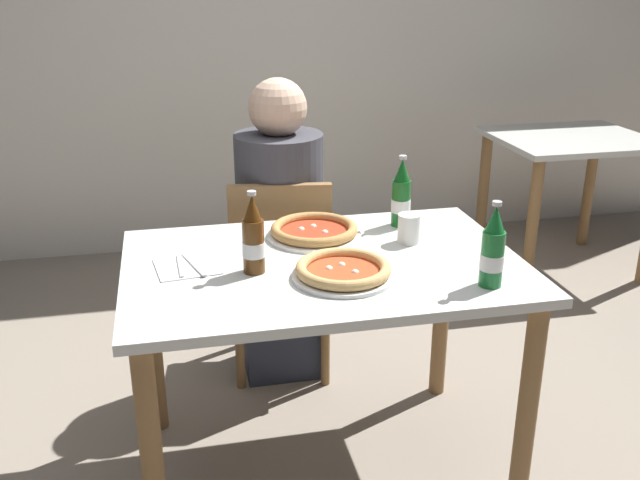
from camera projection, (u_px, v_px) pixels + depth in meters
name	position (u px, v px, depth m)	size (l,w,h in m)	color
ground_plane	(323.00, 464.00, 2.42)	(8.00, 8.00, 0.00)	gray
back_wall_tiled	(237.00, 22.00, 3.96)	(7.00, 0.10, 2.60)	silver
dining_table_main	(323.00, 295.00, 2.19)	(1.20, 0.80, 0.75)	silver
chair_behind_table	(281.00, 266.00, 2.79)	(0.45, 0.45, 0.85)	olive
diner_seated	(280.00, 238.00, 2.81)	(0.34, 0.34, 1.21)	#2D3342
dining_table_background	(568.00, 165.00, 3.81)	(0.80, 0.70, 0.75)	silver
pizza_margherita_near	(314.00, 231.00, 2.33)	(0.31, 0.31, 0.04)	white
pizza_marinara_far	(343.00, 271.00, 2.03)	(0.30, 0.30, 0.04)	white
beer_bottle_left	(401.00, 196.00, 2.41)	(0.07, 0.07, 0.25)	#14591E
beer_bottle_center	(493.00, 251.00, 1.95)	(0.07, 0.07, 0.25)	#196B2D
beer_bottle_right	(253.00, 239.00, 2.04)	(0.07, 0.07, 0.25)	#512D0F
napkin_with_cutlery	(187.00, 266.00, 2.11)	(0.20, 0.20, 0.01)	white
paper_cup	(409.00, 229.00, 2.28)	(0.07, 0.07, 0.10)	white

